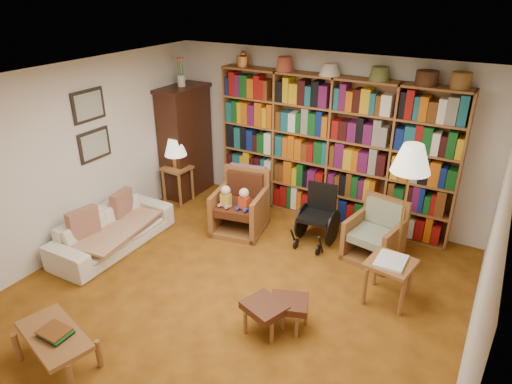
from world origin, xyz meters
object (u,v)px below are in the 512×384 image
Objects in this scene: sofa at (113,230)px; footstool_b at (289,305)px; armchair_leather at (243,205)px; side_table_papers at (390,268)px; armchair_sage at (376,235)px; wheelchair at (318,216)px; coffee_table at (54,338)px; side_table_lamp at (178,176)px; floor_lamp at (411,164)px; footstool_a at (264,309)px.

footstool_b is (2.84, -0.25, 0.02)m from sofa.
armchair_leather is 2.43m from side_table_papers.
side_table_papers is at bearing -64.99° from armchair_sage.
wheelchair reaches higher than coffee_table.
side_table_lamp reaches higher than side_table_papers.
side_table_lamp is 0.36× the size of floor_lamp.
floor_lamp is at bearing -3.81° from side_table_lamp.
floor_lamp reaches higher than armchair_sage.
coffee_table is at bearing -137.30° from footstool_b.
footstool_a is at bearing 42.22° from coffee_table.
footstool_b is (-0.39, -1.85, -0.03)m from armchair_sage.
footstool_a is at bearing -83.11° from wheelchair.
coffee_table is (-2.11, -3.44, 0.01)m from armchair_sage.
coffee_table is at bearing -110.74° from wheelchair.
floor_lamp is (3.69, -0.25, 1.03)m from side_table_lamp.
wheelchair is 0.91× the size of coffee_table.
side_table_lamp is 3.33m from armchair_sage.
wheelchair is (1.11, 0.20, 0.02)m from armchair_leather.
armchair_leather is 0.97× the size of coffee_table.
armchair_leather reaches higher than wheelchair.
armchair_sage is (3.33, 0.02, -0.16)m from side_table_lamp.
footstool_a is at bearing -117.81° from floor_lamp.
side_table_papers is (3.64, 0.73, 0.18)m from sofa.
wheelchair is 1.86m from footstool_b.
sofa is 1.59m from side_table_lamp.
side_table_lamp reaches higher than coffee_table.
armchair_sage reaches higher than footstool_b.
side_table_papers is 1.13× the size of footstool_b.
armchair_sage reaches higher than sofa.
sofa is 2.25× the size of armchair_sage.
sofa is 3.50× the size of footstool_a.
armchair_leather is 2.24m from footstool_b.
side_table_lamp is at bearing 3.19° from sofa.
wheelchair is 1.53× the size of side_table_papers.
floor_lamp is at bearing -36.95° from armchair_sage.
floor_lamp reaches higher than armchair_leather.
wheelchair is 1.72× the size of footstool_b.
footstool_b is at bearing -76.55° from wheelchair.
armchair_leather is 2.55m from floor_lamp.
wheelchair is 1.49m from side_table_papers.
coffee_table is at bearing -149.09° from sofa.
footstool_a is (0.24, -2.01, -0.10)m from wheelchair.
coffee_table is at bearing -134.50° from side_table_papers.
side_table_papers is at bearing -85.19° from floor_lamp.
wheelchair is 0.49× the size of floor_lamp.
armchair_sage is 1.27m from floor_lamp.
side_table_lamp reaches higher than footstool_a.
footstool_b is at bearing 42.70° from coffee_table.
armchair_sage is at bearing 6.95° from armchair_leather.
side_table_papers is at bearing 49.89° from footstool_a.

